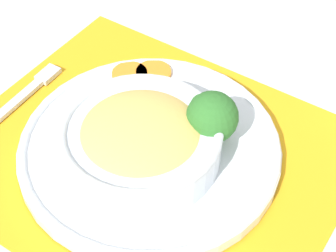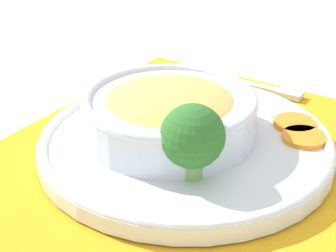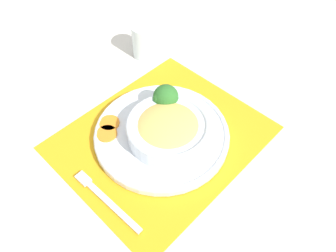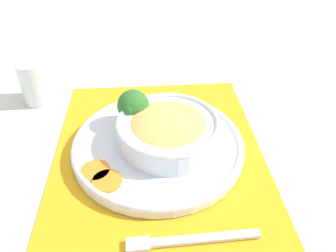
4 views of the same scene
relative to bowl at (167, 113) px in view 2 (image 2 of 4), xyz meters
name	(u,v)px [view 2 (image 2 of 4)]	position (x,y,z in m)	size (l,w,h in m)	color
ground_plane	(185,155)	(0.00, 0.02, -0.05)	(4.00, 4.00, 0.00)	beige
placemat	(185,154)	(0.00, 0.02, -0.05)	(0.47, 0.41, 0.00)	orange
plate	(185,143)	(0.00, 0.02, -0.03)	(0.30, 0.30, 0.02)	silver
bowl	(167,113)	(0.00, 0.00, 0.00)	(0.18, 0.18, 0.05)	silver
broccoli_floret	(193,137)	(0.05, 0.06, 0.01)	(0.06, 0.06, 0.07)	#84AD5B
carrot_slice_near	(304,137)	(-0.06, 0.13, -0.02)	(0.05, 0.05, 0.01)	orange
carrot_slice_middle	(295,123)	(-0.09, 0.11, -0.02)	(0.05, 0.05, 0.01)	orange
fork	(249,85)	(-0.20, 0.02, -0.04)	(0.03, 0.18, 0.01)	silver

